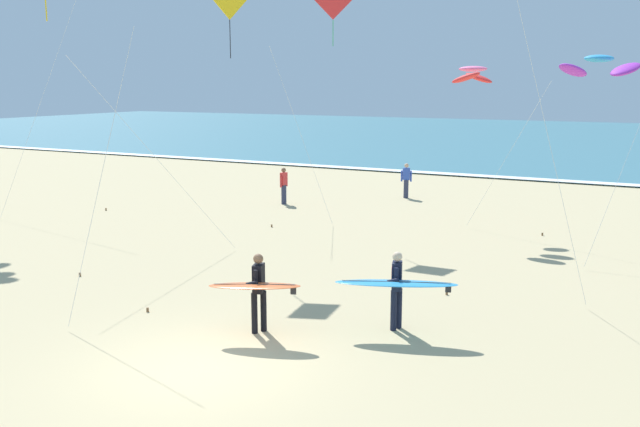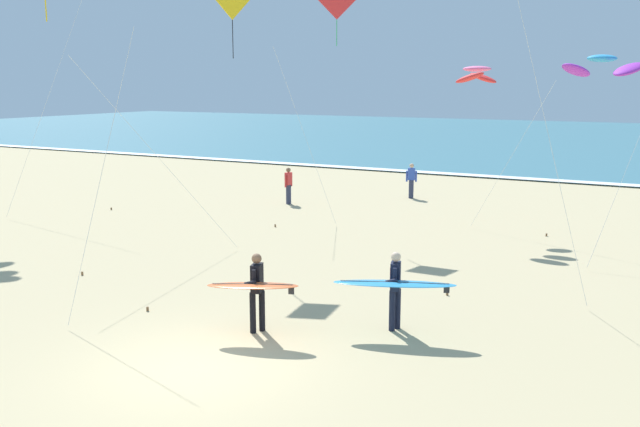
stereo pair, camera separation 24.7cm
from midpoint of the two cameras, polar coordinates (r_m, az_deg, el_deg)
name	(u,v)px [view 2 (the right image)]	position (r m, az deg, el deg)	size (l,w,h in m)	color
ground_plane	(198,367)	(13.45, -9.43, -12.27)	(160.00, 160.00, 0.00)	tan
ocean_water	(599,140)	(68.65, 21.91, 5.59)	(160.00, 60.00, 0.08)	teal
shoreline_foam	(529,179)	(39.42, 16.84, 2.75)	(160.00, 1.00, 0.01)	white
surfer_lead	(395,285)	(14.74, 6.60, -5.79)	(2.58, 1.26, 1.71)	black
surfer_trailing	(255,287)	(14.59, -4.84, -5.97)	(2.00, 1.14, 1.71)	black
kite_arc_rose_mid	(477,75)	(25.30, 12.97, 10.96)	(3.22, 2.16, 5.76)	red
kite_diamond_scarlet_far	(336,2)	(25.25, 1.58, 16.85)	(2.59, 1.60, 8.87)	red
kite_arc_cobalt_distant	(602,66)	(20.37, 22.35, 11.06)	(2.64, 3.67, 5.93)	purple
kite_diamond_golden_outer	(229,0)	(21.58, -7.10, 16.95)	(2.47, 5.12, 8.56)	yellow
bystander_blue_top	(411,181)	(32.01, 7.69, 2.68)	(0.48, 0.26, 1.59)	#2D334C
bystander_red_top	(289,185)	(30.22, -2.35, 2.30)	(0.22, 0.50, 1.59)	#2D334C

